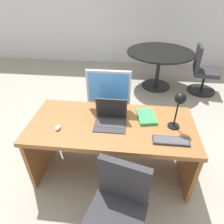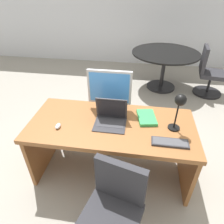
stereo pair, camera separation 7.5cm
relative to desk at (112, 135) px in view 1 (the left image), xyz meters
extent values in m
plane|color=gray|center=(0.00, 1.46, -0.56)|extent=(12.00, 12.00, 0.00)
cube|color=silver|center=(0.00, 3.82, 0.84)|extent=(10.00, 0.10, 2.80)
cube|color=brown|center=(0.00, -0.04, 0.17)|extent=(1.75, 0.80, 0.05)
cube|color=brown|center=(-0.86, -0.04, -0.21)|extent=(0.04, 0.71, 0.71)
cube|color=brown|center=(0.86, -0.04, -0.21)|extent=(0.04, 0.71, 0.71)
cube|color=brown|center=(0.00, 0.26, -0.17)|extent=(1.54, 0.02, 0.49)
cube|color=#B7BABF|center=(-0.06, 0.24, 0.20)|extent=(0.20, 0.16, 0.01)
cube|color=#B7BABF|center=(-0.06, 0.25, 0.24)|extent=(0.04, 0.02, 0.07)
cube|color=#B7BABF|center=(-0.06, 0.24, 0.47)|extent=(0.48, 0.04, 0.39)
cube|color=#3F8CEA|center=(-0.06, 0.22, 0.47)|extent=(0.44, 0.00, 0.34)
cube|color=#2D2D33|center=(-0.01, -0.07, 0.20)|extent=(0.33, 0.27, 0.01)
cube|color=#38383D|center=(-0.01, -0.05, 0.20)|extent=(0.28, 0.15, 0.00)
cube|color=#2D2D33|center=(-0.01, 0.04, 0.33)|extent=(0.33, 0.06, 0.25)
cube|color=black|center=(-0.01, 0.03, 0.33)|extent=(0.29, 0.04, 0.21)
cube|color=#2D2D33|center=(0.58, -0.26, 0.20)|extent=(0.34, 0.12, 0.02)
cube|color=#47474C|center=(0.58, -0.26, 0.21)|extent=(0.31, 0.10, 0.00)
ellipsoid|color=silver|center=(-0.53, -0.19, 0.21)|extent=(0.05, 0.09, 0.04)
cylinder|color=black|center=(0.64, -0.02, 0.20)|extent=(0.12, 0.12, 0.01)
cylinder|color=black|center=(0.64, -0.02, 0.36)|extent=(0.02, 0.02, 0.30)
sphere|color=black|center=(0.64, -0.05, 0.55)|extent=(0.11, 0.11, 0.11)
cube|color=green|center=(0.36, 0.10, 0.21)|extent=(0.23, 0.31, 0.03)
cube|color=#2D2D33|center=(0.11, -0.88, -0.15)|extent=(0.56, 0.56, 0.08)
cube|color=#2D2D33|center=(0.17, -0.66, 0.10)|extent=(0.44, 0.17, 0.41)
cylinder|color=black|center=(0.72, 2.37, -0.54)|extent=(0.60, 0.60, 0.04)
cylinder|color=black|center=(0.72, 2.37, -0.16)|extent=(0.08, 0.08, 0.71)
cylinder|color=black|center=(0.72, 2.37, 0.21)|extent=(1.34, 1.34, 0.03)
cylinder|color=black|center=(1.66, 2.24, -0.54)|extent=(0.56, 0.56, 0.04)
cylinder|color=black|center=(1.66, 2.24, -0.34)|extent=(0.05, 0.05, 0.35)
cube|color=#2D2D33|center=(1.66, 2.24, -0.13)|extent=(0.52, 0.52, 0.08)
cube|color=#2D2D33|center=(1.45, 2.27, 0.15)|extent=(0.12, 0.44, 0.48)
camera|label=1|loc=(0.18, -1.69, 1.48)|focal=31.88mm
camera|label=2|loc=(0.26, -1.68, 1.48)|focal=31.88mm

